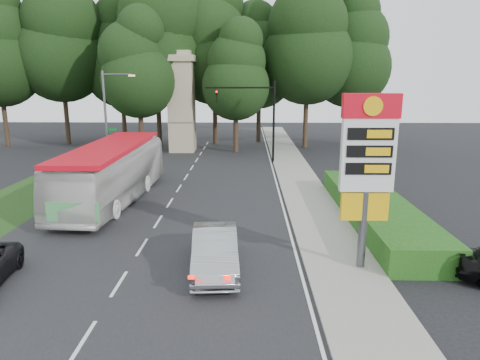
{
  "coord_description": "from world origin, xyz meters",
  "views": [
    {
      "loc": [
        4.7,
        -13.8,
        7.36
      ],
      "look_at": [
        4.32,
        7.91,
        2.2
      ],
      "focal_mm": 32.0,
      "sensor_mm": 36.0,
      "label": 1
    }
  ],
  "objects_px": {
    "sedan_silver": "(215,250)",
    "streetlight_signs": "(108,114)",
    "gas_station_pylon": "(368,159)",
    "monument": "(182,101)",
    "transit_bus": "(112,173)",
    "traffic_signal_mast": "(259,110)"
  },
  "relations": [
    {
      "from": "gas_station_pylon",
      "to": "streetlight_signs",
      "type": "height_order",
      "value": "streetlight_signs"
    },
    {
      "from": "traffic_signal_mast",
      "to": "sedan_silver",
      "type": "xyz_separation_m",
      "value": [
        -2.24,
        -22.19,
        -3.86
      ]
    },
    {
      "from": "gas_station_pylon",
      "to": "traffic_signal_mast",
      "type": "height_order",
      "value": "traffic_signal_mast"
    },
    {
      "from": "transit_bus",
      "to": "traffic_signal_mast",
      "type": "bearing_deg",
      "value": 57.49
    },
    {
      "from": "gas_station_pylon",
      "to": "monument",
      "type": "relative_size",
      "value": 0.68
    },
    {
      "from": "traffic_signal_mast",
      "to": "streetlight_signs",
      "type": "distance_m",
      "value": 12.83
    },
    {
      "from": "traffic_signal_mast",
      "to": "transit_bus",
      "type": "xyz_separation_m",
      "value": [
        -9.18,
        -12.63,
        -2.92
      ]
    },
    {
      "from": "traffic_signal_mast",
      "to": "sedan_silver",
      "type": "height_order",
      "value": "traffic_signal_mast"
    },
    {
      "from": "streetlight_signs",
      "to": "sedan_silver",
      "type": "height_order",
      "value": "streetlight_signs"
    },
    {
      "from": "sedan_silver",
      "to": "gas_station_pylon",
      "type": "bearing_deg",
      "value": -2.71
    },
    {
      "from": "monument",
      "to": "sedan_silver",
      "type": "bearing_deg",
      "value": -79.07
    },
    {
      "from": "traffic_signal_mast",
      "to": "streetlight_signs",
      "type": "relative_size",
      "value": 0.9
    },
    {
      "from": "gas_station_pylon",
      "to": "sedan_silver",
      "type": "relative_size",
      "value": 1.38
    },
    {
      "from": "streetlight_signs",
      "to": "gas_station_pylon",
      "type": "bearing_deg",
      "value": -51.04
    },
    {
      "from": "sedan_silver",
      "to": "streetlight_signs",
      "type": "bearing_deg",
      "value": 112.79
    },
    {
      "from": "monument",
      "to": "sedan_silver",
      "type": "xyz_separation_m",
      "value": [
        5.44,
        -28.19,
        -4.29
      ]
    },
    {
      "from": "traffic_signal_mast",
      "to": "transit_bus",
      "type": "relative_size",
      "value": 0.57
    },
    {
      "from": "gas_station_pylon",
      "to": "streetlight_signs",
      "type": "distance_m",
      "value": 25.74
    },
    {
      "from": "transit_bus",
      "to": "sedan_silver",
      "type": "relative_size",
      "value": 2.54
    },
    {
      "from": "streetlight_signs",
      "to": "monument",
      "type": "bearing_deg",
      "value": 58.03
    },
    {
      "from": "monument",
      "to": "sedan_silver",
      "type": "relative_size",
      "value": 2.03
    },
    {
      "from": "traffic_signal_mast",
      "to": "monument",
      "type": "height_order",
      "value": "monument"
    }
  ]
}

